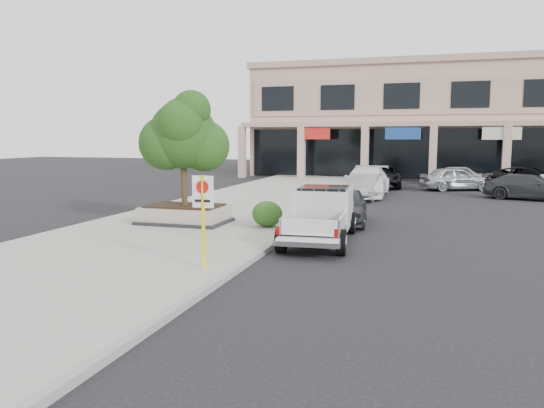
{
  "coord_description": "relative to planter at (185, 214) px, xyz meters",
  "views": [
    {
      "loc": [
        3.09,
        -13.92,
        3.38
      ],
      "look_at": [
        -1.62,
        1.5,
        1.32
      ],
      "focal_mm": 35.0,
      "sensor_mm": 36.0,
      "label": 1
    }
  ],
  "objects": [
    {
      "name": "curb",
      "position": [
        4.26,
        2.04,
        -0.4
      ],
      "size": [
        0.2,
        52.0,
        0.15
      ],
      "primitive_type": "cube",
      "color": "gray",
      "rests_on": "ground"
    },
    {
      "name": "curb_car_a",
      "position": [
        5.65,
        2.52,
        0.21
      ],
      "size": [
        2.03,
        4.19,
        1.38
      ],
      "primitive_type": "imported",
      "rotation": [
        0.0,
        0.0,
        0.1
      ],
      "color": "#2A2C2F",
      "rests_on": "ground"
    },
    {
      "name": "planter",
      "position": [
        0.0,
        0.0,
        0.0
      ],
      "size": [
        3.2,
        2.2,
        0.68
      ],
      "color": "black",
      "rests_on": "sidewalk"
    },
    {
      "name": "curb_car_d",
      "position": [
        5.65,
        18.04,
        0.26
      ],
      "size": [
        2.78,
        5.45,
        1.48
      ],
      "primitive_type": "imported",
      "rotation": [
        0.0,
        0.0,
        0.06
      ],
      "color": "black",
      "rests_on": "ground"
    },
    {
      "name": "lot_car_a",
      "position": [
        10.23,
        17.28,
        0.27
      ],
      "size": [
        4.7,
        3.35,
        1.49
      ],
      "primitive_type": "imported",
      "rotation": [
        0.0,
        0.0,
        1.98
      ],
      "color": "#A5A9AD",
      "rests_on": "ground"
    },
    {
      "name": "lot_car_c",
      "position": [
        13.87,
        13.22,
        0.21
      ],
      "size": [
        5.04,
        3.08,
        1.36
      ],
      "primitive_type": "imported",
      "rotation": [
        0.0,
        0.0,
        1.3
      ],
      "color": "#292B2E",
      "rests_on": "ground"
    },
    {
      "name": "pickup_truck",
      "position": [
        5.46,
        -1.39,
        0.38
      ],
      "size": [
        2.38,
        5.56,
        1.71
      ],
      "primitive_type": null,
      "rotation": [
        0.0,
        0.0,
        0.07
      ],
      "color": "silver",
      "rests_on": "ground"
    },
    {
      "name": "curb_car_b",
      "position": [
        5.34,
        10.86,
        0.21
      ],
      "size": [
        1.67,
        4.21,
        1.36
      ],
      "primitive_type": "imported",
      "rotation": [
        0.0,
        0.0,
        -0.06
      ],
      "color": "gray",
      "rests_on": "ground"
    },
    {
      "name": "sidewalk",
      "position": [
        0.31,
        2.04,
        -0.4
      ],
      "size": [
        8.0,
        52.0,
        0.15
      ],
      "primitive_type": "cube",
      "color": "gray",
      "rests_on": "ground"
    },
    {
      "name": "planter_tree",
      "position": [
        0.13,
        0.15,
        2.94
      ],
      "size": [
        2.9,
        2.55,
        4.0
      ],
      "color": "#332413",
      "rests_on": "planter"
    },
    {
      "name": "curb_car_c",
      "position": [
        5.25,
        12.41,
        0.35
      ],
      "size": [
        2.32,
        5.71,
        1.66
      ],
      "primitive_type": "imported",
      "rotation": [
        0.0,
        0.0,
        0.0
      ],
      "color": "white",
      "rests_on": "ground"
    },
    {
      "name": "strip_mall",
      "position": [
        13.81,
        29.97,
        4.27
      ],
      "size": [
        40.55,
        12.43,
        9.5
      ],
      "color": "tan",
      "rests_on": "ground"
    },
    {
      "name": "lot_car_e",
      "position": [
        10.82,
        21.19,
        0.22
      ],
      "size": [
        4.16,
        1.87,
        1.39
      ],
      "primitive_type": "imported",
      "rotation": [
        0.0,
        0.0,
        1.63
      ],
      "color": "#B0B3B8",
      "rests_on": "ground"
    },
    {
      "name": "hedge",
      "position": [
        3.23,
        0.06,
        0.14
      ],
      "size": [
        1.1,
        0.99,
        0.93
      ],
      "primitive_type": "ellipsoid",
      "color": "#194614",
      "rests_on": "sidewalk"
    },
    {
      "name": "lot_car_d",
      "position": [
        14.63,
        18.24,
        0.28
      ],
      "size": [
        5.9,
        3.96,
        1.5
      ],
      "primitive_type": "imported",
      "rotation": [
        0.0,
        0.0,
        1.27
      ],
      "color": "black",
      "rests_on": "ground"
    },
    {
      "name": "ground",
      "position": [
        5.81,
        -3.96,
        -0.48
      ],
      "size": [
        120.0,
        120.0,
        0.0
      ],
      "primitive_type": "plane",
      "color": "black",
      "rests_on": "ground"
    },
    {
      "name": "no_parking_sign",
      "position": [
        3.57,
        -6.18,
        1.16
      ],
      "size": [
        0.55,
        0.09,
        2.3
      ],
      "color": "yellow",
      "rests_on": "sidewalk"
    }
  ]
}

